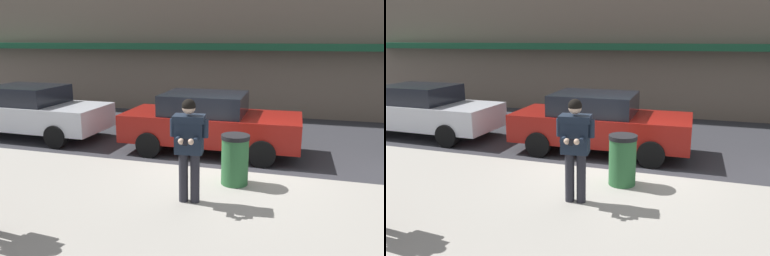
# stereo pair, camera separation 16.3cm
# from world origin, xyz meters

# --- Properties ---
(ground_plane) EXTENTS (80.00, 80.00, 0.00)m
(ground_plane) POSITION_xyz_m (0.00, 0.00, 0.00)
(ground_plane) COLOR #333338
(sidewalk) EXTENTS (32.00, 5.30, 0.14)m
(sidewalk) POSITION_xyz_m (1.00, -2.85, 0.07)
(sidewalk) COLOR #A8A399
(sidewalk) RESTS_ON ground
(curb_paint_line) EXTENTS (28.00, 0.12, 0.01)m
(curb_paint_line) POSITION_xyz_m (1.00, 0.05, 0.00)
(curb_paint_line) COLOR silver
(curb_paint_line) RESTS_ON ground
(parked_sedan_near) EXTENTS (4.53, 1.99, 1.54)m
(parked_sedan_near) POSITION_xyz_m (-6.23, 1.47, 0.79)
(parked_sedan_near) COLOR silver
(parked_sedan_near) RESTS_ON ground
(parked_sedan_mid) EXTENTS (4.52, 1.97, 1.54)m
(parked_sedan_mid) POSITION_xyz_m (-0.77, 1.45, 0.79)
(parked_sedan_mid) COLOR maroon
(parked_sedan_mid) RESTS_ON ground
(man_texting_on_phone) EXTENTS (0.65, 0.61, 1.81)m
(man_texting_on_phone) POSITION_xyz_m (-0.30, -1.97, 1.25)
(man_texting_on_phone) COLOR #23232B
(man_texting_on_phone) RESTS_ON sidewalk
(trash_bin) EXTENTS (0.55, 0.55, 0.98)m
(trash_bin) POSITION_xyz_m (0.31, -0.93, 0.63)
(trash_bin) COLOR #2D6638
(trash_bin) RESTS_ON sidewalk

